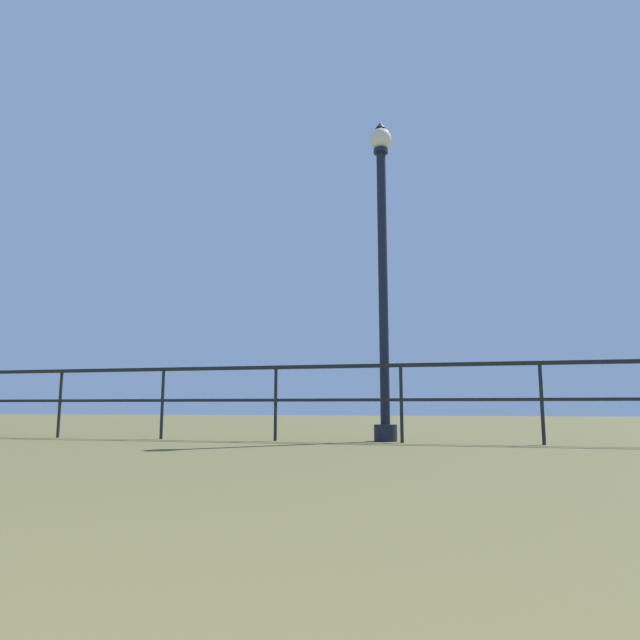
% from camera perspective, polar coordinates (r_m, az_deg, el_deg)
% --- Properties ---
extents(pier_railing, '(20.51, 0.05, 1.01)m').
position_cam_1_polar(pier_railing, '(7.48, 8.12, -6.41)').
color(pier_railing, black).
rests_on(pier_railing, ground_plane).
extents(lamppost_center, '(0.31, 0.31, 4.53)m').
position_cam_1_polar(lamppost_center, '(7.99, 6.31, 5.54)').
color(lamppost_center, black).
rests_on(lamppost_center, ground_plane).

